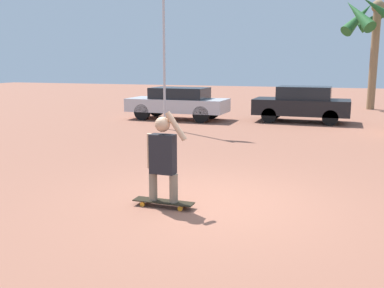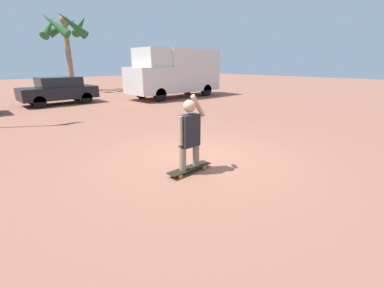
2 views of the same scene
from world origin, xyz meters
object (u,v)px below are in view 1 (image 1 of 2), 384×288
person_skateboarder (163,154)px  parked_car_black (302,103)px  flagpole (166,33)px  parked_car_silver (178,102)px  palm_tree_near_van (376,20)px  skateboard (163,202)px

person_skateboarder → parked_car_black: person_skateboarder is taller
flagpole → parked_car_black: bearing=38.7°
parked_car_silver → palm_tree_near_van: size_ratio=0.74×
flagpole → skateboard: bearing=-67.5°
flagpole → person_skateboarder: bearing=-67.5°
person_skateboarder → palm_tree_near_van: size_ratio=0.26×
skateboard → palm_tree_near_van: 19.32m
parked_car_black → flagpole: (-4.53, -3.63, 2.70)m
skateboard → palm_tree_near_van: bearing=77.5°
person_skateboarder → palm_tree_near_van: 19.15m
parked_car_silver → parked_car_black: bearing=10.4°
person_skateboarder → flagpole: flagpole is taller
flagpole → palm_tree_near_van: bearing=53.6°
person_skateboarder → parked_car_black: bearing=84.6°
parked_car_black → skateboard: bearing=-95.4°
skateboard → person_skateboarder: size_ratio=0.69×
palm_tree_near_van → flagpole: 12.63m
parked_car_black → parked_car_silver: bearing=-169.6°
palm_tree_near_van → parked_car_silver: bearing=-137.3°
parked_car_silver → flagpole: 3.87m
skateboard → flagpole: 9.52m
skateboard → person_skateboarder: (-0.00, 0.00, 0.81)m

